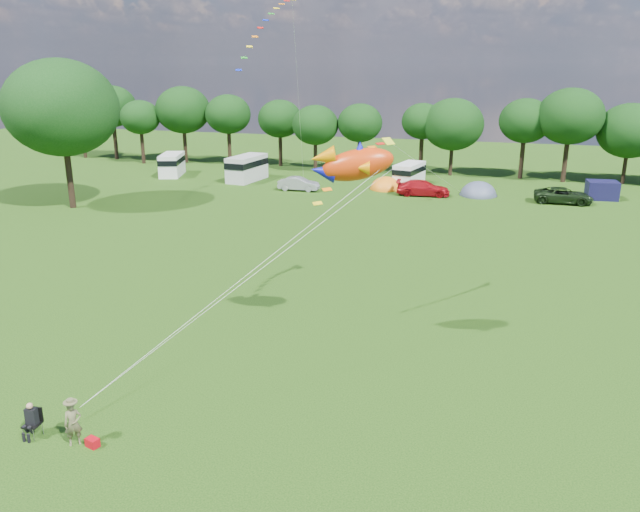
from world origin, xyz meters
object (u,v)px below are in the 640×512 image
(kite_flyer, at_px, (73,424))
(camp_chair, at_px, (32,416))
(tent_greyblue, at_px, (478,195))
(car_b, at_px, (299,184))
(car_d, at_px, (563,195))
(tent_orange, at_px, (385,189))
(car_c, at_px, (423,188))
(campervan_c, at_px, (409,174))
(big_tree, at_px, (61,108))
(fish_kite, at_px, (351,164))
(campervan_b, at_px, (247,167))
(campervan_a, at_px, (172,164))

(kite_flyer, bearing_deg, camp_chair, 139.93)
(tent_greyblue, bearing_deg, car_b, -170.81)
(car_d, xyz_separation_m, tent_orange, (-17.55, 1.87, -0.73))
(kite_flyer, bearing_deg, car_c, 43.05)
(campervan_c, relative_size, tent_orange, 1.45)
(big_tree, relative_size, camp_chair, 9.78)
(campervan_c, xyz_separation_m, fish_kite, (3.80, -41.17, 7.40))
(campervan_c, relative_size, tent_greyblue, 1.29)
(campervan_c, bearing_deg, fish_kite, -163.79)
(campervan_b, relative_size, campervan_c, 1.14)
(campervan_b, height_order, fish_kite, fish_kite)
(camp_chair, bearing_deg, fish_kite, 42.27)
(car_b, bearing_deg, campervan_a, 72.74)
(car_c, xyz_separation_m, tent_greyblue, (5.35, 1.74, -0.75))
(big_tree, bearing_deg, kite_flyer, -52.24)
(car_b, height_order, camp_chair, car_b)
(car_c, distance_m, campervan_b, 20.40)
(kite_flyer, relative_size, camp_chair, 1.21)
(tent_orange, relative_size, tent_greyblue, 0.89)
(car_b, bearing_deg, car_d, -90.13)
(tent_greyblue, distance_m, kite_flyer, 49.47)
(tent_greyblue, bearing_deg, tent_orange, 177.14)
(big_tree, relative_size, tent_orange, 3.65)
(campervan_a, distance_m, campervan_c, 27.91)
(car_b, relative_size, campervan_b, 0.67)
(car_b, height_order, car_c, car_c)
(fish_kite, bearing_deg, campervan_b, 104.88)
(tent_greyblue, xyz_separation_m, fish_kite, (-3.78, -37.96, 8.68))
(tent_greyblue, relative_size, camp_chair, 3.02)
(campervan_c, height_order, tent_greyblue, campervan_c)
(kite_flyer, bearing_deg, tent_greyblue, 37.13)
(campervan_c, xyz_separation_m, tent_orange, (-2.03, -2.74, -1.29))
(campervan_a, relative_size, tent_greyblue, 1.38)
(car_d, height_order, campervan_c, campervan_c)
(big_tree, xyz_separation_m, camp_chair, (22.75, -31.61, -8.21))
(big_tree, distance_m, tent_greyblue, 40.29)
(campervan_b, relative_size, fish_kite, 1.54)
(big_tree, distance_m, kite_flyer, 40.82)
(big_tree, xyz_separation_m, car_c, (30.24, 14.85, -8.25))
(car_c, relative_size, campervan_a, 0.91)
(car_d, bearing_deg, kite_flyer, 157.43)
(big_tree, xyz_separation_m, car_b, (17.42, 13.65, -8.31))
(campervan_b, distance_m, fish_kite, 45.00)
(tent_greyblue, bearing_deg, camp_chair, -104.92)
(car_d, bearing_deg, camp_chair, 155.62)
(tent_orange, xyz_separation_m, camp_chair, (-3.23, -48.68, 0.79))
(car_c, bearing_deg, kite_flyer, 167.32)
(car_c, xyz_separation_m, campervan_c, (-2.23, 4.95, 0.54))
(campervan_a, distance_m, camp_chair, 54.38)
(car_b, height_order, tent_orange, car_b)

